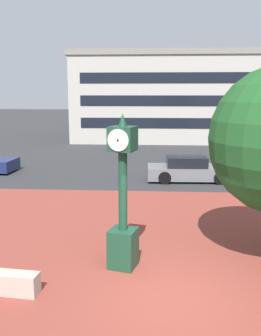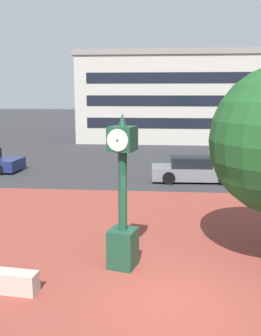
# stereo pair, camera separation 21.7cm
# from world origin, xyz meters

# --- Properties ---
(ground_plane) EXTENTS (200.00, 200.00, 0.00)m
(ground_plane) POSITION_xyz_m (0.00, 0.00, 0.00)
(ground_plane) COLOR #2D2D30
(plaza_brick_paving) EXTENTS (44.00, 13.26, 0.01)m
(plaza_brick_paving) POSITION_xyz_m (0.00, 2.63, 0.00)
(plaza_brick_paving) COLOR brown
(plaza_brick_paving) RESTS_ON ground
(street_clock) EXTENTS (0.82, 0.82, 4.01)m
(street_clock) POSITION_xyz_m (-1.26, 1.38, 1.62)
(street_clock) COLOR #19422D
(street_clock) RESTS_ON ground
(car_street_near) EXTENTS (4.51, 2.01, 1.28)m
(car_street_near) POSITION_xyz_m (1.33, 11.65, 0.57)
(car_street_near) COLOR slate
(car_street_near) RESTS_ON ground
(civic_building) EXTENTS (21.92, 13.30, 8.21)m
(civic_building) POSITION_xyz_m (2.62, 31.99, 4.11)
(civic_building) COLOR #B2ADA3
(civic_building) RESTS_ON ground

